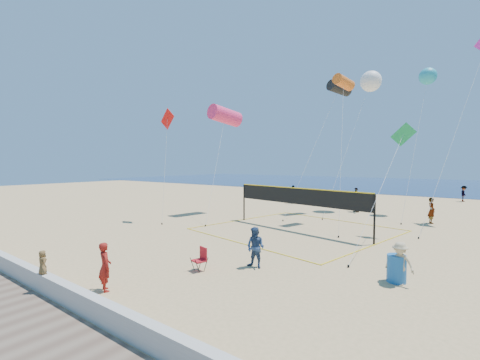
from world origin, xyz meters
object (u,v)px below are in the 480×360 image
Objects in this scene: woman at (105,267)px; volleyball_net at (298,201)px; trash_barrel at (397,269)px; camp_chair at (201,258)px.

woman is 12.17m from volleyball_net.
camp_chair is at bearing -153.22° from trash_barrel.
camp_chair is at bearing -88.93° from woman.
camp_chair is 0.09× the size of volleyball_net.
woman is at bearing -93.55° from camp_chair.
woman reaches higher than trash_barrel.
volleyball_net is (0.71, 12.10, 1.01)m from woman.
camp_chair is (1.11, 3.24, -0.29)m from woman.
woman is 1.67× the size of trash_barrel.
trash_barrel is at bearing -30.07° from volleyball_net.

